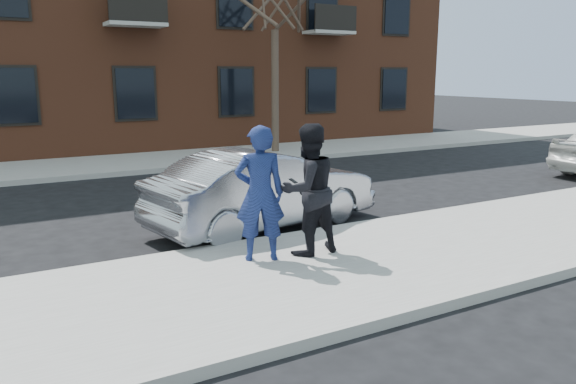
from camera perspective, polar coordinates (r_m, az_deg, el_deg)
ground at (r=8.78m, az=6.86°, el=-7.32°), size 100.00×100.00×0.00m
near_sidewalk at (r=8.57m, az=7.87°, el=-7.31°), size 50.00×3.50×0.15m
near_curb at (r=9.98m, az=1.60°, el=-4.39°), size 50.00×0.10×0.15m
far_sidewalk at (r=18.78m, az=-13.86°, el=3.01°), size 50.00×3.50×0.15m
far_curb at (r=17.08m, az=-12.21°, el=2.22°), size 50.00×0.10×0.15m
silver_sedan at (r=10.57m, az=-2.44°, el=0.27°), size 4.75×2.42×1.49m
man_hoodie at (r=8.24m, az=-2.88°, el=-0.16°), size 0.86×0.72×2.02m
man_peacoat at (r=8.53m, az=2.05°, el=0.24°), size 1.04×0.84×2.01m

